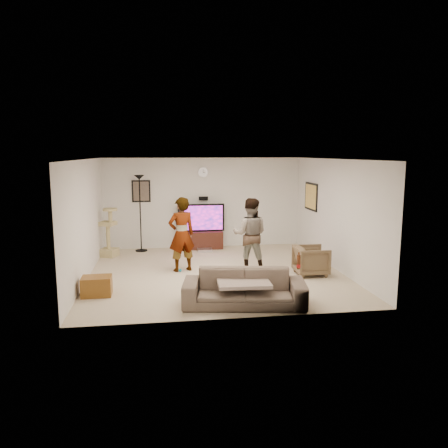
{
  "coord_description": "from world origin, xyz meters",
  "views": [
    {
      "loc": [
        -1.19,
        -9.33,
        2.64
      ],
      "look_at": [
        0.21,
        0.2,
        1.06
      ],
      "focal_mm": 34.94,
      "sensor_mm": 36.0,
      "label": 1
    }
  ],
  "objects": [
    {
      "name": "cat_tree",
      "position": [
        -2.53,
        1.92,
        0.63
      ],
      "size": [
        0.52,
        0.52,
        1.26
      ],
      "primitive_type": "cube",
      "rotation": [
        0.0,
        0.0,
        -0.38
      ],
      "color": "tan",
      "rests_on": "floor"
    },
    {
      "name": "wall_left",
      "position": [
        -2.75,
        0.0,
        1.25
      ],
      "size": [
        0.04,
        5.5,
        2.5
      ],
      "primitive_type": "cube",
      "color": "white",
      "rests_on": "floor"
    },
    {
      "name": "console_box",
      "position": [
        -0.03,
        2.11,
        0.04
      ],
      "size": [
        0.4,
        0.3,
        0.07
      ],
      "primitive_type": "cube",
      "color": "silver",
      "rests_on": "floor"
    },
    {
      "name": "picture_back",
      "position": [
        -1.7,
        2.73,
        1.6
      ],
      "size": [
        0.42,
        0.03,
        0.52
      ],
      "primitive_type": "cube",
      "color": "brown",
      "rests_on": "wall_back"
    },
    {
      "name": "wall_front",
      "position": [
        0.0,
        -2.75,
        1.25
      ],
      "size": [
        5.5,
        0.04,
        2.5
      ],
      "primitive_type": "cube",
      "color": "white",
      "rests_on": "floor"
    },
    {
      "name": "floor",
      "position": [
        0.0,
        0.0,
        -0.01
      ],
      "size": [
        5.5,
        5.5,
        0.02
      ],
      "primitive_type": "cube",
      "color": "beige",
      "rests_on": "ground"
    },
    {
      "name": "person_left",
      "position": [
        -0.74,
        0.25,
        0.84
      ],
      "size": [
        0.7,
        0.57,
        1.67
      ],
      "primitive_type": "imported",
      "rotation": [
        0.0,
        0.0,
        3.45
      ],
      "color": "#989898",
      "rests_on": "floor"
    },
    {
      "name": "side_table",
      "position": [
        -2.4,
        -1.25,
        0.18
      ],
      "size": [
        0.55,
        0.41,
        0.36
      ],
      "primitive_type": "cube",
      "rotation": [
        0.0,
        0.0,
        0.01
      ],
      "color": "brown",
      "rests_on": "floor"
    },
    {
      "name": "floor_lamp",
      "position": [
        -1.73,
        2.42,
        1.03
      ],
      "size": [
        0.32,
        0.32,
        2.06
      ],
      "primitive_type": "cylinder",
      "color": "black",
      "rests_on": "floor"
    },
    {
      "name": "armchair",
      "position": [
        2.04,
        -0.47,
        0.32
      ],
      "size": [
        0.71,
        0.69,
        0.63
      ],
      "primitive_type": "imported",
      "rotation": [
        0.0,
        0.0,
        1.55
      ],
      "color": "brown",
      "rests_on": "floor"
    },
    {
      "name": "picture_right",
      "position": [
        2.73,
        1.6,
        1.5
      ],
      "size": [
        0.03,
        0.78,
        0.62
      ],
      "primitive_type": "cube",
      "color": "#E7BA59",
      "rests_on": "wall_right"
    },
    {
      "name": "throw_blanket",
      "position": [
        0.21,
        -2.17,
        0.42
      ],
      "size": [
        0.93,
        0.74,
        0.06
      ],
      "primitive_type": "cube",
      "rotation": [
        0.0,
        0.0,
        -0.04
      ],
      "color": "#B1998D",
      "rests_on": "sofa"
    },
    {
      "name": "beer_bottle",
      "position": [
        1.19,
        -2.17,
        0.74
      ],
      "size": [
        0.06,
        0.06,
        0.25
      ],
      "primitive_type": "cylinder",
      "color": "#4A210D",
      "rests_on": "sofa"
    },
    {
      "name": "tv_stand",
      "position": [
        -0.09,
        2.5,
        0.24
      ],
      "size": [
        1.17,
        0.45,
        0.49
      ],
      "primitive_type": "cube",
      "color": "#351710",
      "rests_on": "floor"
    },
    {
      "name": "wall_clock",
      "position": [
        0.0,
        2.72,
        2.1
      ],
      "size": [
        0.26,
        0.04,
        0.26
      ],
      "primitive_type": "cylinder",
      "rotation": [
        1.57,
        0.0,
        0.0
      ],
      "color": "white",
      "rests_on": "wall_back"
    },
    {
      "name": "wall_right",
      "position": [
        2.75,
        0.0,
        1.25
      ],
      "size": [
        0.04,
        5.5,
        2.5
      ],
      "primitive_type": "cube",
      "color": "white",
      "rests_on": "floor"
    },
    {
      "name": "wall_speaker",
      "position": [
        0.0,
        2.69,
        1.38
      ],
      "size": [
        0.25,
        0.1,
        0.1
      ],
      "primitive_type": "cube",
      "color": "black",
      "rests_on": "wall_back"
    },
    {
      "name": "person_right",
      "position": [
        0.79,
        0.11,
        0.82
      ],
      "size": [
        0.93,
        0.81,
        1.64
      ],
      "primitive_type": "imported",
      "rotation": [
        0.0,
        0.0,
        2.88
      ],
      "color": "#35409D",
      "rests_on": "floor"
    },
    {
      "name": "tv",
      "position": [
        -0.09,
        2.5,
        0.87
      ],
      "size": [
        1.28,
        0.08,
        0.76
      ],
      "primitive_type": "cube",
      "color": "black",
      "rests_on": "tv_stand"
    },
    {
      "name": "toy_ball",
      "position": [
        -0.78,
        0.17,
        0.03
      ],
      "size": [
        0.07,
        0.07,
        0.07
      ],
      "primitive_type": "sphere",
      "color": "#1186B2",
      "rests_on": "floor"
    },
    {
      "name": "sofa",
      "position": [
        0.22,
        -2.17,
        0.31
      ],
      "size": [
        2.22,
        1.16,
        0.62
      ],
      "primitive_type": "imported",
      "rotation": [
        0.0,
        0.0,
        -0.17
      ],
      "color": "brown",
      "rests_on": "floor"
    },
    {
      "name": "ceiling",
      "position": [
        0.0,
        0.0,
        2.51
      ],
      "size": [
        5.5,
        5.5,
        0.02
      ],
      "primitive_type": "cube",
      "color": "white",
      "rests_on": "wall_back"
    },
    {
      "name": "wall_back",
      "position": [
        0.0,
        2.75,
        1.25
      ],
      "size": [
        5.5,
        0.04,
        2.5
      ],
      "primitive_type": "cube",
      "color": "white",
      "rests_on": "floor"
    },
    {
      "name": "tv_screen",
      "position": [
        -0.09,
        2.46,
        0.87
      ],
      "size": [
        1.18,
        0.01,
        0.67
      ],
      "primitive_type": "cube",
      "color": "#D81C97",
      "rests_on": "tv"
    }
  ]
}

